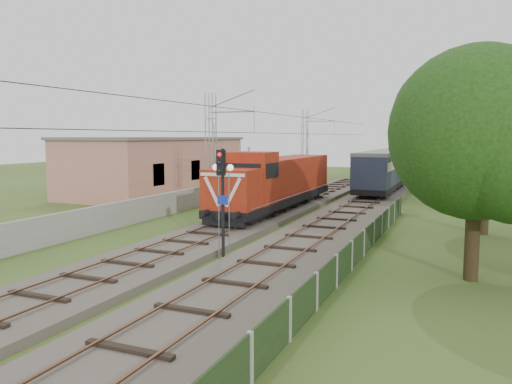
% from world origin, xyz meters
% --- Properties ---
extents(ground, '(140.00, 140.00, 0.00)m').
position_xyz_m(ground, '(0.00, 0.00, 0.00)').
color(ground, '#364F1D').
rests_on(ground, ground).
extents(track_main, '(4.20, 70.00, 0.45)m').
position_xyz_m(track_main, '(0.00, 7.00, 0.18)').
color(track_main, '#6B6054').
rests_on(track_main, ground).
extents(track_side, '(4.20, 80.00, 0.45)m').
position_xyz_m(track_side, '(5.00, 20.00, 0.18)').
color(track_side, '#6B6054').
rests_on(track_side, ground).
extents(catenary, '(3.31, 70.00, 8.00)m').
position_xyz_m(catenary, '(-2.95, 12.00, 4.05)').
color(catenary, gray).
rests_on(catenary, ground).
extents(boundary_wall, '(0.25, 40.00, 1.50)m').
position_xyz_m(boundary_wall, '(-6.50, 12.00, 0.75)').
color(boundary_wall, '#9E9E99').
rests_on(boundary_wall, ground).
extents(station_building, '(8.40, 20.40, 5.22)m').
position_xyz_m(station_building, '(-15.00, 24.00, 2.63)').
color(station_building, tan).
rests_on(station_building, ground).
extents(fence, '(0.12, 32.00, 1.20)m').
position_xyz_m(fence, '(8.00, 3.00, 0.60)').
color(fence, black).
rests_on(fence, ground).
extents(locomotive, '(2.93, 16.74, 4.25)m').
position_xyz_m(locomotive, '(0.00, 15.84, 2.20)').
color(locomotive, black).
rests_on(locomotive, ground).
extents(coach_rake, '(2.89, 86.12, 3.34)m').
position_xyz_m(coach_rake, '(5.00, 66.02, 2.42)').
color(coach_rake, black).
rests_on(coach_rake, ground).
extents(signal_post, '(0.52, 0.41, 4.78)m').
position_xyz_m(signal_post, '(2.83, 1.98, 3.29)').
color(signal_post, black).
rests_on(signal_post, ground).
extents(tree_a, '(6.59, 6.27, 8.54)m').
position_xyz_m(tree_a, '(12.43, 3.37, 5.33)').
color(tree_a, '#3E3119').
rests_on(tree_a, ground).
extents(tree_b, '(7.06, 6.72, 9.15)m').
position_xyz_m(tree_b, '(13.12, 13.12, 5.71)').
color(tree_b, '#3E3119').
rests_on(tree_b, ground).
extents(tree_c, '(5.87, 5.59, 7.61)m').
position_xyz_m(tree_c, '(11.04, 26.86, 4.75)').
color(tree_c, '#3E3119').
rests_on(tree_c, ground).
extents(tree_d, '(6.19, 5.90, 8.03)m').
position_xyz_m(tree_d, '(12.41, 41.77, 5.01)').
color(tree_d, '#3E3119').
rests_on(tree_d, ground).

